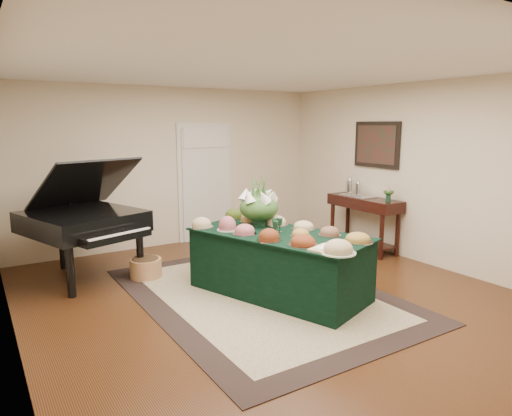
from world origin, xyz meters
TOP-DOWN VIEW (x-y plane):
  - ground at (0.00, 0.00)m, footprint 6.00×6.00m
  - area_rug at (-0.09, 0.09)m, footprint 2.73×3.82m
  - kitchen_doorway at (0.60, 2.97)m, footprint 1.05×0.07m
  - buffet_table at (0.12, -0.03)m, footprint 1.70×2.39m
  - food_platters at (0.09, -0.04)m, footprint 1.49×2.44m
  - cutting_board at (0.10, -0.91)m, footprint 0.39×0.39m
  - green_goblets at (0.09, -0.03)m, footprint 0.21×0.19m
  - floral_centerpiece at (0.13, 0.44)m, footprint 0.52×0.52m
  - grand_piano at (-1.74, 1.91)m, footprint 1.67×1.85m
  - wicker_basket at (-1.06, 1.45)m, footprint 0.43×0.43m
  - mahogany_sideboard at (2.50, 0.90)m, footprint 0.45×1.34m
  - tea_service at (2.50, 1.13)m, footprint 0.34×0.58m
  - pink_bouquet at (2.50, 0.40)m, footprint 0.18×0.18m
  - wall_painting at (2.72, 0.90)m, footprint 0.05×0.95m

SIDE VIEW (x-z plane):
  - ground at x=0.00m, z-range 0.00..0.00m
  - area_rug at x=-0.09m, z-range 0.00..0.01m
  - wicker_basket at x=-1.06m, z-range 0.00..0.27m
  - buffet_table at x=0.12m, z-range 0.00..0.78m
  - mahogany_sideboard at x=2.50m, z-range 0.25..1.14m
  - grand_piano at x=-1.74m, z-range -0.01..1.62m
  - cutting_board at x=0.10m, z-range 0.77..0.87m
  - food_platters at x=0.09m, z-range 0.76..0.90m
  - green_goblets at x=0.09m, z-range 0.78..0.96m
  - tea_service at x=2.50m, z-range 0.86..1.16m
  - kitchen_doorway at x=0.60m, z-range -0.03..2.07m
  - pink_bouquet at x=2.50m, z-range 0.93..1.15m
  - floral_centerpiece at x=0.13m, z-range 0.83..1.35m
  - wall_painting at x=2.72m, z-range 1.38..2.12m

